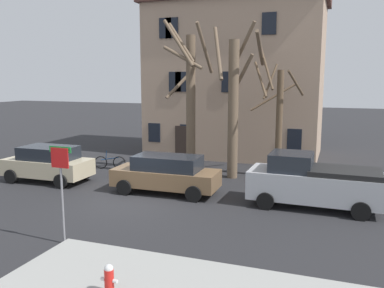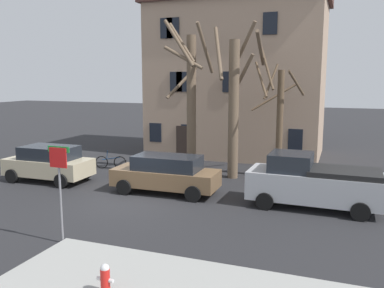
{
  "view_description": "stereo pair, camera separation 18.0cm",
  "coord_description": "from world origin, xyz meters",
  "px_view_note": "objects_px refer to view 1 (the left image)",
  "views": [
    {
      "loc": [
        7.79,
        -14.16,
        5.01
      ],
      "look_at": [
        1.56,
        3.08,
        2.04
      ],
      "focal_mm": 38.02,
      "sensor_mm": 36.0,
      "label": 1
    },
    {
      "loc": [
        7.96,
        -14.1,
        5.01
      ],
      "look_at": [
        1.56,
        3.08,
        2.04
      ],
      "focal_mm": 38.02,
      "sensor_mm": 36.0,
      "label": 2
    }
  ],
  "objects_px": {
    "car_beige_wagon": "(48,163)",
    "car_brown_wagon": "(166,174)",
    "fire_hydrant": "(109,278)",
    "bicycle_leaning": "(110,162)",
    "building_main": "(237,68)",
    "street_sign_pole": "(61,177)",
    "pickup_truck_silver": "(313,182)",
    "tree_bare_far": "(278,115)",
    "tree_bare_mid": "(234,101)",
    "tree_bare_near": "(190,97)"
  },
  "relations": [
    {
      "from": "car_beige_wagon",
      "to": "car_brown_wagon",
      "type": "relative_size",
      "value": 0.9
    },
    {
      "from": "fire_hydrant",
      "to": "bicycle_leaning",
      "type": "bearing_deg",
      "value": 121.08
    },
    {
      "from": "building_main",
      "to": "street_sign_pole",
      "type": "xyz_separation_m",
      "value": [
        -1.25,
        -16.67,
        -3.57
      ]
    },
    {
      "from": "pickup_truck_silver",
      "to": "bicycle_leaning",
      "type": "bearing_deg",
      "value": 163.55
    },
    {
      "from": "street_sign_pole",
      "to": "pickup_truck_silver",
      "type": "bearing_deg",
      "value": 42.37
    },
    {
      "from": "building_main",
      "to": "car_brown_wagon",
      "type": "distance_m",
      "value": 11.55
    },
    {
      "from": "building_main",
      "to": "pickup_truck_silver",
      "type": "xyz_separation_m",
      "value": [
        5.66,
        -10.37,
        -4.66
      ]
    },
    {
      "from": "pickup_truck_silver",
      "to": "tree_bare_far",
      "type": "bearing_deg",
      "value": 114.6
    },
    {
      "from": "car_beige_wagon",
      "to": "street_sign_pole",
      "type": "height_order",
      "value": "street_sign_pole"
    },
    {
      "from": "tree_bare_far",
      "to": "bicycle_leaning",
      "type": "relative_size",
      "value": 3.88
    },
    {
      "from": "building_main",
      "to": "fire_hydrant",
      "type": "bearing_deg",
      "value": -84.85
    },
    {
      "from": "tree_bare_mid",
      "to": "pickup_truck_silver",
      "type": "xyz_separation_m",
      "value": [
        4.11,
        -3.65,
        -2.85
      ]
    },
    {
      "from": "pickup_truck_silver",
      "to": "fire_hydrant",
      "type": "height_order",
      "value": "pickup_truck_silver"
    },
    {
      "from": "building_main",
      "to": "pickup_truck_silver",
      "type": "bearing_deg",
      "value": -61.37
    },
    {
      "from": "tree_bare_far",
      "to": "building_main",
      "type": "bearing_deg",
      "value": 121.58
    },
    {
      "from": "building_main",
      "to": "bicycle_leaning",
      "type": "xyz_separation_m",
      "value": [
        -5.42,
        -7.09,
        -5.31
      ]
    },
    {
      "from": "car_beige_wagon",
      "to": "fire_hydrant",
      "type": "height_order",
      "value": "car_beige_wagon"
    },
    {
      "from": "building_main",
      "to": "car_beige_wagon",
      "type": "relative_size",
      "value": 2.67
    },
    {
      "from": "tree_bare_near",
      "to": "fire_hydrant",
      "type": "distance_m",
      "value": 13.12
    },
    {
      "from": "tree_bare_near",
      "to": "car_brown_wagon",
      "type": "distance_m",
      "value": 5.08
    },
    {
      "from": "car_brown_wagon",
      "to": "street_sign_pole",
      "type": "bearing_deg",
      "value": -96.77
    },
    {
      "from": "car_beige_wagon",
      "to": "car_brown_wagon",
      "type": "distance_m",
      "value": 6.26
    },
    {
      "from": "tree_bare_far",
      "to": "car_beige_wagon",
      "type": "distance_m",
      "value": 11.61
    },
    {
      "from": "tree_bare_mid",
      "to": "tree_bare_far",
      "type": "relative_size",
      "value": 1.18
    },
    {
      "from": "car_brown_wagon",
      "to": "bicycle_leaning",
      "type": "xyz_separation_m",
      "value": [
        -4.91,
        3.4,
        -0.51
      ]
    },
    {
      "from": "car_brown_wagon",
      "to": "bicycle_leaning",
      "type": "bearing_deg",
      "value": 145.24
    },
    {
      "from": "tree_bare_near",
      "to": "tree_bare_mid",
      "type": "bearing_deg",
      "value": -3.8
    },
    {
      "from": "street_sign_pole",
      "to": "tree_bare_far",
      "type": "bearing_deg",
      "value": 66.02
    },
    {
      "from": "tree_bare_near",
      "to": "building_main",
      "type": "bearing_deg",
      "value": 82.59
    },
    {
      "from": "tree_bare_mid",
      "to": "street_sign_pole",
      "type": "xyz_separation_m",
      "value": [
        -2.8,
        -9.95,
        -1.77
      ]
    },
    {
      "from": "car_beige_wagon",
      "to": "tree_bare_far",
      "type": "bearing_deg",
      "value": 24.61
    },
    {
      "from": "tree_bare_mid",
      "to": "tree_bare_far",
      "type": "xyz_separation_m",
      "value": [
        2.02,
        0.9,
        -0.71
      ]
    },
    {
      "from": "tree_bare_near",
      "to": "fire_hydrant",
      "type": "relative_size",
      "value": 11.35
    },
    {
      "from": "tree_bare_near",
      "to": "tree_bare_far",
      "type": "relative_size",
      "value": 1.21
    },
    {
      "from": "tree_bare_near",
      "to": "car_beige_wagon",
      "type": "bearing_deg",
      "value": -145.96
    },
    {
      "from": "tree_bare_mid",
      "to": "fire_hydrant",
      "type": "xyz_separation_m",
      "value": [
        0.15,
        -12.2,
        -3.39
      ]
    },
    {
      "from": "tree_bare_mid",
      "to": "car_beige_wagon",
      "type": "xyz_separation_m",
      "value": [
        -8.33,
        -3.84,
        -2.97
      ]
    },
    {
      "from": "car_brown_wagon",
      "to": "fire_hydrant",
      "type": "distance_m",
      "value": 8.72
    },
    {
      "from": "building_main",
      "to": "tree_bare_mid",
      "type": "height_order",
      "value": "building_main"
    },
    {
      "from": "building_main",
      "to": "street_sign_pole",
      "type": "distance_m",
      "value": 17.09
    },
    {
      "from": "car_beige_wagon",
      "to": "street_sign_pole",
      "type": "distance_m",
      "value": 8.32
    },
    {
      "from": "building_main",
      "to": "tree_bare_mid",
      "type": "bearing_deg",
      "value": -76.99
    },
    {
      "from": "tree_bare_far",
      "to": "car_brown_wagon",
      "type": "relative_size",
      "value": 1.4
    },
    {
      "from": "building_main",
      "to": "pickup_truck_silver",
      "type": "distance_m",
      "value": 12.7
    },
    {
      "from": "bicycle_leaning",
      "to": "fire_hydrant",
      "type": "bearing_deg",
      "value": -58.92
    },
    {
      "from": "tree_bare_far",
      "to": "pickup_truck_silver",
      "type": "bearing_deg",
      "value": -65.4
    },
    {
      "from": "tree_bare_mid",
      "to": "bicycle_leaning",
      "type": "distance_m",
      "value": 7.81
    },
    {
      "from": "tree_bare_far",
      "to": "pickup_truck_silver",
      "type": "distance_m",
      "value": 5.44
    },
    {
      "from": "car_brown_wagon",
      "to": "building_main",
      "type": "bearing_deg",
      "value": 87.18
    },
    {
      "from": "tree_bare_far",
      "to": "fire_hydrant",
      "type": "distance_m",
      "value": 13.5
    }
  ]
}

